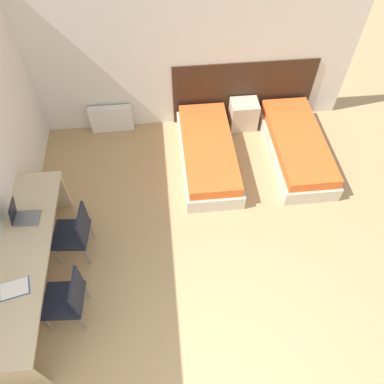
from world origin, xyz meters
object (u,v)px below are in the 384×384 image
(chair_near_notebook, at_px, (68,298))
(laptop, at_px, (22,216))
(chair_near_laptop, at_px, (75,232))
(bed_near_window, at_px, (208,153))
(bed_near_door, at_px, (296,147))
(nightstand, at_px, (244,114))

(chair_near_notebook, distance_m, laptop, 1.15)
(chair_near_laptop, distance_m, laptop, 0.65)
(bed_near_window, xyz_separation_m, chair_near_laptop, (-1.91, -1.45, 0.27))
(bed_near_window, relative_size, chair_near_notebook, 2.26)
(chair_near_notebook, bearing_deg, bed_near_door, 38.03)
(nightstand, relative_size, laptop, 1.61)
(bed_near_door, relative_size, nightstand, 3.89)
(bed_near_door, distance_m, chair_near_notebook, 4.09)
(nightstand, xyz_separation_m, chair_near_notebook, (-2.63, -3.14, 0.22))
(chair_near_laptop, bearing_deg, bed_near_window, 42.43)
(bed_near_window, relative_size, laptop, 6.25)
(bed_near_window, height_order, chair_near_notebook, chair_near_notebook)
(nightstand, bearing_deg, chair_near_laptop, -139.38)
(bed_near_door, bearing_deg, bed_near_window, 180.00)
(laptop, bearing_deg, nightstand, 36.82)
(chair_near_laptop, bearing_deg, chair_near_notebook, -84.76)
(bed_near_window, bearing_deg, bed_near_door, 0.00)
(bed_near_door, relative_size, chair_near_laptop, 2.26)
(chair_near_laptop, bearing_deg, laptop, 178.28)
(bed_near_window, xyz_separation_m, bed_near_door, (1.45, 0.00, 0.00))
(bed_near_window, xyz_separation_m, nightstand, (0.72, 0.81, 0.05))
(bed_near_door, height_order, laptop, laptop)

